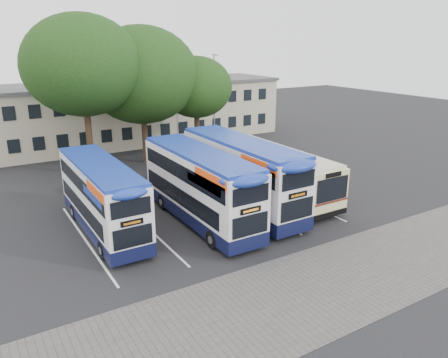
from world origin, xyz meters
TOP-DOWN VIEW (x-y plane):
  - ground at (0.00, 0.00)m, footprint 120.00×120.00m
  - paving_strip at (-2.00, -5.00)m, footprint 40.00×6.00m
  - bay_lines at (-3.75, 5.00)m, footprint 14.12×11.00m
  - depot_building at (0.00, 26.99)m, footprint 32.40×8.40m
  - lamp_post at (6.00, 19.97)m, footprint 0.25×1.05m
  - tree_left at (-7.08, 17.02)m, footprint 8.94×8.94m
  - tree_mid at (-1.98, 18.31)m, footprint 9.53×9.53m
  - tree_right at (2.79, 17.59)m, footprint 6.36×6.36m
  - bus_dd_left at (-9.48, 5.72)m, footprint 2.34×9.63m
  - bus_dd_mid at (-4.18, 4.13)m, footprint 2.52×10.39m
  - bus_dd_right at (-0.98, 4.62)m, footprint 2.62×10.79m
  - bus_single at (2.38, 5.57)m, footprint 2.78×10.93m

SIDE VIEW (x-z plane):
  - ground at x=0.00m, z-range 0.00..0.00m
  - paving_strip at x=-2.00m, z-range 0.00..0.01m
  - bay_lines at x=-3.75m, z-range 0.00..0.01m
  - bus_single at x=2.38m, z-range 0.22..3.48m
  - bus_dd_left at x=-9.48m, z-range 0.20..4.21m
  - bus_dd_mid at x=-4.18m, z-range 0.22..4.55m
  - bus_dd_right at x=-0.98m, z-range 0.23..4.73m
  - depot_building at x=0.00m, z-range 0.05..6.25m
  - lamp_post at x=6.00m, z-range 0.55..9.61m
  - tree_right at x=2.79m, z-range 1.80..10.85m
  - tree_mid at x=-1.98m, z-range 1.74..13.33m
  - tree_left at x=-7.08m, z-range 2.36..14.70m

